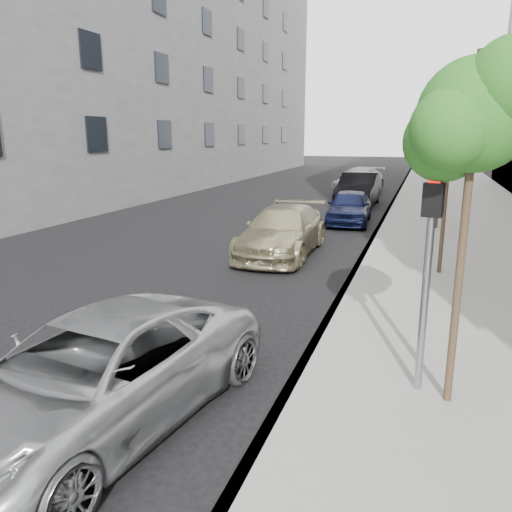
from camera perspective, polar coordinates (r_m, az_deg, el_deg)
The scene contains 12 objects.
ground at distance 6.55m, azimuth -9.57°, elevation -18.61°, with size 160.00×160.00×0.00m, color black.
sidewalk at distance 29.07m, azimuth 21.84°, elevation 5.99°, with size 6.40×72.00×0.14m, color gray.
curb at distance 29.07m, azimuth 15.66°, elevation 6.46°, with size 0.15×72.00×0.14m, color #9E9B93.
tree_near at distance 6.36m, azimuth 24.04°, elevation 14.52°, with size 1.66×1.46×4.38m.
tree_mid at distance 12.84m, azimuth 21.55°, elevation 12.94°, with size 1.59×1.39×4.17m.
tree_far at distance 19.35m, azimuth 20.90°, elevation 14.25°, with size 1.59×1.39×4.61m.
signal_pole at distance 6.69m, azimuth 19.08°, elevation -0.22°, with size 0.27×0.22×2.89m.
minivan at distance 6.46m, azimuth -17.82°, elevation -12.72°, with size 2.25×4.89×1.36m, color #AAACAE.
suv at distance 14.80m, azimuth 3.04°, elevation 2.87°, with size 1.97×4.86×1.41m, color tan.
sedan_blue at distance 20.38m, azimuth 10.65°, elevation 5.55°, with size 1.59×3.96×1.35m, color #101637.
sedan_black at distance 25.68m, azimuth 11.65°, elevation 7.47°, with size 1.73×4.97×1.64m, color black.
sedan_rear at distance 31.40m, azimuth 11.70°, elevation 8.44°, with size 2.12×5.21×1.51m, color #AAADB2.
Camera 1 is at (2.73, -4.83, 3.48)m, focal length 35.00 mm.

